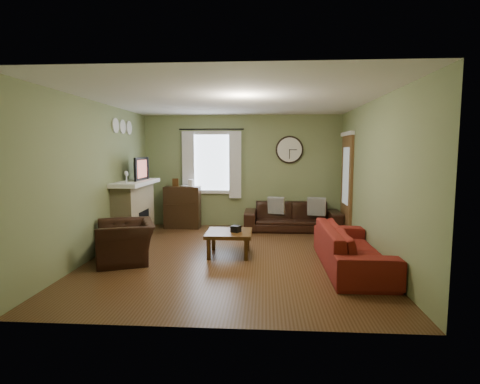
# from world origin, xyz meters

# --- Properties ---
(floor) EXTENTS (4.60, 5.20, 0.00)m
(floor) POSITION_xyz_m (0.00, 0.00, 0.00)
(floor) COLOR #4C2E18
(floor) RESTS_ON ground
(ceiling) EXTENTS (4.60, 5.20, 0.00)m
(ceiling) POSITION_xyz_m (0.00, 0.00, 2.60)
(ceiling) COLOR white
(ceiling) RESTS_ON ground
(wall_left) EXTENTS (0.00, 5.20, 2.60)m
(wall_left) POSITION_xyz_m (-2.30, 0.00, 1.30)
(wall_left) COLOR #7A8857
(wall_left) RESTS_ON ground
(wall_right) EXTENTS (0.00, 5.20, 2.60)m
(wall_right) POSITION_xyz_m (2.30, 0.00, 1.30)
(wall_right) COLOR #7A8857
(wall_right) RESTS_ON ground
(wall_back) EXTENTS (4.60, 0.00, 2.60)m
(wall_back) POSITION_xyz_m (0.00, 2.60, 1.30)
(wall_back) COLOR #7A8857
(wall_back) RESTS_ON ground
(wall_front) EXTENTS (4.60, 0.00, 2.60)m
(wall_front) POSITION_xyz_m (0.00, -2.60, 1.30)
(wall_front) COLOR #7A8857
(wall_front) RESTS_ON ground
(fireplace) EXTENTS (0.40, 1.40, 1.10)m
(fireplace) POSITION_xyz_m (-2.10, 1.15, 0.55)
(fireplace) COLOR #C3B288
(fireplace) RESTS_ON floor
(firebox) EXTENTS (0.04, 0.60, 0.55)m
(firebox) POSITION_xyz_m (-1.91, 1.15, 0.30)
(firebox) COLOR black
(firebox) RESTS_ON fireplace
(mantel) EXTENTS (0.58, 1.60, 0.08)m
(mantel) POSITION_xyz_m (-2.07, 1.15, 1.14)
(mantel) COLOR white
(mantel) RESTS_ON fireplace
(tv) EXTENTS (0.08, 0.60, 0.35)m
(tv) POSITION_xyz_m (-2.05, 1.30, 1.35)
(tv) COLOR black
(tv) RESTS_ON mantel
(tv_screen) EXTENTS (0.02, 0.62, 0.36)m
(tv_screen) POSITION_xyz_m (-1.97, 1.30, 1.41)
(tv_screen) COLOR #994C3F
(tv_screen) RESTS_ON mantel
(medallion_left) EXTENTS (0.28, 0.28, 0.03)m
(medallion_left) POSITION_xyz_m (-2.28, 0.80, 2.25)
(medallion_left) COLOR white
(medallion_left) RESTS_ON wall_left
(medallion_mid) EXTENTS (0.28, 0.28, 0.03)m
(medallion_mid) POSITION_xyz_m (-2.28, 1.15, 2.25)
(medallion_mid) COLOR white
(medallion_mid) RESTS_ON wall_left
(medallion_right) EXTENTS (0.28, 0.28, 0.03)m
(medallion_right) POSITION_xyz_m (-2.28, 1.50, 2.25)
(medallion_right) COLOR white
(medallion_right) RESTS_ON wall_left
(window_pane) EXTENTS (1.00, 0.02, 1.30)m
(window_pane) POSITION_xyz_m (-0.70, 2.58, 1.50)
(window_pane) COLOR silver
(window_pane) RESTS_ON wall_back
(curtain_rod) EXTENTS (0.03, 0.03, 1.50)m
(curtain_rod) POSITION_xyz_m (-0.70, 2.48, 2.27)
(curtain_rod) COLOR black
(curtain_rod) RESTS_ON wall_back
(curtain_left) EXTENTS (0.28, 0.04, 1.55)m
(curtain_left) POSITION_xyz_m (-1.25, 2.48, 1.45)
(curtain_left) COLOR silver
(curtain_left) RESTS_ON wall_back
(curtain_right) EXTENTS (0.28, 0.04, 1.55)m
(curtain_right) POSITION_xyz_m (-0.15, 2.48, 1.45)
(curtain_right) COLOR silver
(curtain_right) RESTS_ON wall_back
(wall_clock) EXTENTS (0.64, 0.06, 0.64)m
(wall_clock) POSITION_xyz_m (1.10, 2.55, 1.80)
(wall_clock) COLOR white
(wall_clock) RESTS_ON wall_back
(door) EXTENTS (0.05, 0.90, 2.10)m
(door) POSITION_xyz_m (2.27, 1.85, 1.05)
(door) COLOR brown
(door) RESTS_ON floor
(bookshelf) EXTENTS (0.81, 0.34, 0.96)m
(bookshelf) POSITION_xyz_m (-1.35, 2.25, 0.48)
(bookshelf) COLOR black
(bookshelf) RESTS_ON floor
(book) EXTENTS (0.27, 0.28, 0.02)m
(book) POSITION_xyz_m (-1.31, 2.18, 0.96)
(book) COLOR #40250C
(book) RESTS_ON bookshelf
(sofa_brown) EXTENTS (2.12, 0.83, 0.62)m
(sofa_brown) POSITION_xyz_m (1.15, 2.16, 0.31)
(sofa_brown) COLOR black
(sofa_brown) RESTS_ON floor
(pillow_left) EXTENTS (0.39, 0.21, 0.38)m
(pillow_left) POSITION_xyz_m (0.80, 2.23, 0.55)
(pillow_left) COLOR gray
(pillow_left) RESTS_ON sofa_brown
(pillow_right) EXTENTS (0.41, 0.22, 0.39)m
(pillow_right) POSITION_xyz_m (1.69, 2.12, 0.55)
(pillow_right) COLOR gray
(pillow_right) RESTS_ON sofa_brown
(sofa_red) EXTENTS (0.85, 2.17, 0.63)m
(sofa_red) POSITION_xyz_m (1.86, -0.53, 0.32)
(sofa_red) COLOR maroon
(sofa_red) RESTS_ON floor
(armchair) EXTENTS (1.17, 1.24, 0.64)m
(armchair) POSITION_xyz_m (-1.70, -0.40, 0.32)
(armchair) COLOR black
(armchair) RESTS_ON floor
(coffee_table) EXTENTS (0.77, 0.77, 0.41)m
(coffee_table) POSITION_xyz_m (-0.06, 0.06, 0.20)
(coffee_table) COLOR #40250C
(coffee_table) RESTS_ON floor
(tissue_box) EXTENTS (0.19, 0.19, 0.11)m
(tissue_box) POSITION_xyz_m (0.05, 0.03, 0.40)
(tissue_box) COLOR black
(tissue_box) RESTS_ON coffee_table
(wine_glass_a) EXTENTS (0.08, 0.08, 0.22)m
(wine_glass_a) POSITION_xyz_m (-2.05, 0.65, 1.29)
(wine_glass_a) COLOR white
(wine_glass_a) RESTS_ON mantel
(wine_glass_b) EXTENTS (0.06, 0.06, 0.18)m
(wine_glass_b) POSITION_xyz_m (-2.05, 0.68, 1.27)
(wine_glass_b) COLOR white
(wine_glass_b) RESTS_ON mantel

